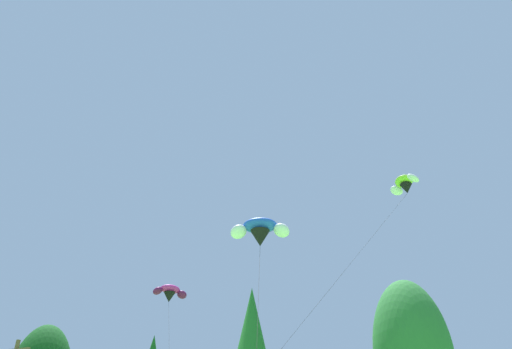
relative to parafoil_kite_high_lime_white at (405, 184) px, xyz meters
The scene contains 3 objects.
parafoil_kite_high_lime_white is the anchor object (origin of this frame).
parafoil_kite_mid_blue_white 17.48m from the parafoil_kite_high_lime_white, 121.85° to the right, with size 6.80×13.53×13.86m.
parafoil_kite_far_magenta 23.78m from the parafoil_kite_high_lime_white, behind, with size 13.78×18.94×15.42m.
Camera 1 is at (7.97, 5.95, 2.47)m, focal length 33.60 mm.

